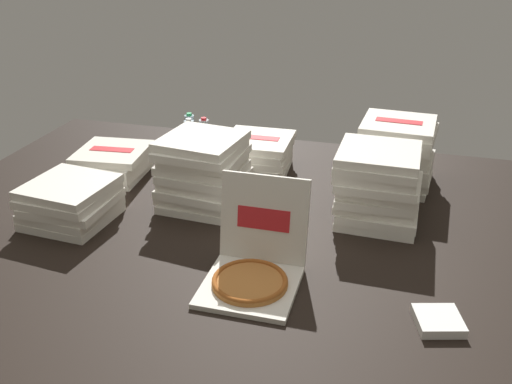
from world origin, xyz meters
name	(u,v)px	position (x,y,z in m)	size (l,w,h in m)	color
ground_plane	(239,229)	(0.00, 0.00, -0.01)	(3.20, 2.40, 0.02)	black
open_pizza_box	(254,265)	(0.19, -0.40, 0.07)	(0.36, 0.43, 0.38)	silver
pizza_stack_left_mid	(256,155)	(-0.09, 0.65, 0.10)	(0.39, 0.40, 0.20)	silver
pizza_stack_right_mid	(112,163)	(-0.84, 0.37, 0.08)	(0.41, 0.40, 0.16)	silver
pizza_stack_right_far	(378,186)	(0.60, 0.25, 0.18)	(0.40, 0.39, 0.35)	silver
pizza_stack_left_near	(203,171)	(-0.24, 0.19, 0.18)	(0.42, 0.42, 0.35)	silver
pizza_stack_center_near	(397,153)	(0.67, 0.68, 0.18)	(0.41, 0.40, 0.35)	silver
pizza_stack_center_far	(71,202)	(-0.78, -0.15, 0.10)	(0.40, 0.40, 0.20)	silver
water_bottle_0	(189,135)	(-0.58, 0.87, 0.09)	(0.06, 0.06, 0.20)	silver
water_bottle_1	(204,134)	(-0.50, 0.91, 0.09)	(0.06, 0.06, 0.20)	white
water_bottle_2	(190,129)	(-0.62, 0.97, 0.09)	(0.06, 0.06, 0.20)	silver
napkin_pile	(438,321)	(0.88, -0.49, 0.02)	(0.16, 0.16, 0.04)	white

